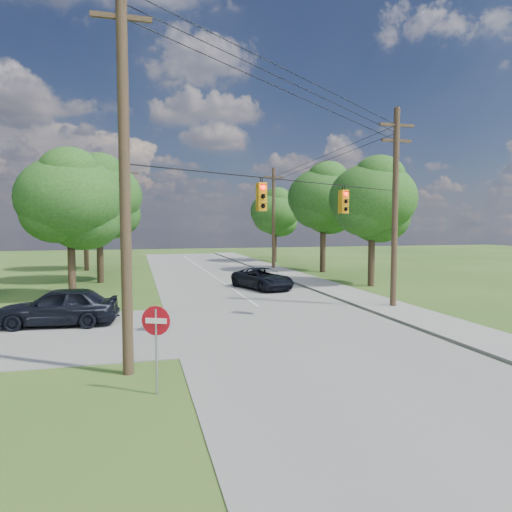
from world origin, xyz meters
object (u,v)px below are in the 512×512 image
object	(u,v)px
pole_north_e	(274,217)
car_main_north	(263,278)
pole_sw	(124,163)
car_cross_dark	(59,306)
pole_north_w	(128,217)
do_not_enter_sign	(156,330)
pole_ne	(395,205)

from	to	relation	value
pole_north_e	car_main_north	distance (m)	15.05
pole_sw	pole_north_e	xyz separation A→B (m)	(13.50, 29.60, -1.10)
pole_sw	car_cross_dark	bearing A→B (deg)	112.26
pole_north_e	pole_north_w	bearing A→B (deg)	180.00
car_main_north	car_cross_dark	bearing A→B (deg)	-161.97
car_cross_dark	do_not_enter_sign	world-z (taller)	do_not_enter_sign
pole_sw	pole_ne	size ratio (longest dim) A/B	1.14
pole_north_e	do_not_enter_sign	distance (m)	34.14
car_cross_dark	pole_ne	bearing A→B (deg)	95.79
pole_sw	pole_north_w	distance (m)	29.62
pole_ne	car_cross_dark	world-z (taller)	pole_ne
pole_ne	car_main_north	world-z (taller)	pole_ne
pole_sw	pole_ne	distance (m)	15.51
pole_north_e	do_not_enter_sign	world-z (taller)	pole_north_e
pole_sw	pole_north_e	bearing A→B (deg)	65.48
pole_ne	do_not_enter_sign	distance (m)	16.33
pole_sw	do_not_enter_sign	bearing A→B (deg)	-68.24
pole_north_e	car_cross_dark	xyz separation A→B (m)	(-16.52, -22.23, -4.25)
pole_sw	do_not_enter_sign	size ratio (longest dim) A/B	5.11
pole_sw	do_not_enter_sign	distance (m)	4.95
pole_sw	pole_north_w	xyz separation A→B (m)	(-0.40, 29.60, -1.10)
car_main_north	pole_north_w	bearing A→B (deg)	104.92
pole_ne	pole_north_e	bearing A→B (deg)	90.00
pole_sw	car_main_north	size ratio (longest dim) A/B	2.34
pole_ne	car_main_north	xyz separation A→B (m)	(-4.89, 8.46, -4.73)
pole_sw	pole_ne	world-z (taller)	pole_sw
pole_sw	pole_north_e	world-z (taller)	pole_sw
pole_ne	car_cross_dark	distance (m)	17.15
pole_ne	pole_sw	bearing A→B (deg)	-150.62
car_main_north	pole_north_e	bearing A→B (deg)	51.41
car_cross_dark	car_main_north	xyz separation A→B (m)	(11.63, 8.69, -0.14)
pole_sw	car_cross_dark	xyz separation A→B (m)	(-3.02, 7.37, -5.35)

